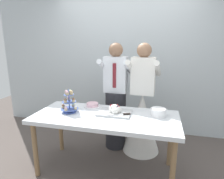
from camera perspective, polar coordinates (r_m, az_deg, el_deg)
The scene contains 9 objects.
ground_plane at distance 2.81m, azimuth -1.83°, elevation -22.51°, with size 8.00×8.00×0.00m, color #564C47.
rear_wall at distance 3.63m, azimuth 4.09°, elevation 10.32°, with size 5.20×0.10×2.90m, color silver.
dessert_table at distance 2.46m, azimuth -1.95°, elevation -9.23°, with size 1.80×0.80×0.78m.
cupcake_stand at distance 2.57m, azimuth -12.47°, elevation -3.93°, with size 0.23×0.23×0.31m.
main_cake_tray at distance 2.48m, azimuth 0.83°, elevation -6.31°, with size 0.43×0.32×0.12m.
plate_stack at distance 2.46m, azimuth 13.46°, elevation -6.53°, with size 0.19×0.19×0.10m.
round_cake at distance 2.76m, azimuth -5.81°, elevation -4.58°, with size 0.24×0.24×0.06m.
person_groom at distance 3.03m, azimuth 1.08°, elevation -3.86°, with size 0.47×0.50×1.66m.
person_bride at distance 3.00m, azimuth 8.78°, elevation -7.55°, with size 0.56×0.56×1.66m.
Camera 1 is at (0.63, -2.18, 1.66)m, focal length 30.99 mm.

